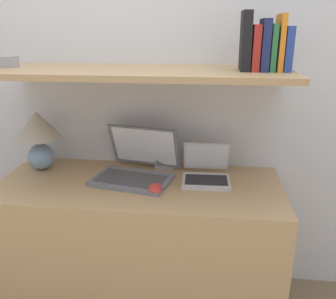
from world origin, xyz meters
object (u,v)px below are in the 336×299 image
object	(u,v)px
laptop_small	(206,173)
book_black	(246,41)
book_green	(272,48)
book_red	(255,48)
laptop_large	(136,168)
computer_mouse	(155,189)
shelf_gadget	(7,62)
table_lamp	(38,133)
book_blue	(286,49)
router_box	(165,155)
book_orange	(279,43)
book_navy	(264,45)

from	to	relation	value
laptop_small	book_black	bearing A→B (deg)	-3.87
book_green	book_red	size ratio (longest dim) A/B	1.02
laptop_large	book_black	world-z (taller)	book_black
computer_mouse	shelf_gadget	size ratio (longest dim) A/B	1.17
book_black	shelf_gadget	world-z (taller)	book_black
table_lamp	computer_mouse	size ratio (longest dim) A/B	3.01
book_blue	book_red	distance (m)	0.14
computer_mouse	book_red	size ratio (longest dim) A/B	0.55
table_lamp	book_green	distance (m)	1.25
book_red	router_box	bearing A→B (deg)	159.22
laptop_small	computer_mouse	xyz separation A→B (m)	(-0.24, -0.17, -0.02)
laptop_large	book_red	bearing A→B (deg)	0.08
book_orange	book_navy	world-z (taller)	book_orange
laptop_small	book_red	distance (m)	0.64
computer_mouse	book_green	bearing A→B (deg)	18.09
laptop_small	computer_mouse	bearing A→B (deg)	-143.43
shelf_gadget	book_orange	bearing A→B (deg)	0.00
router_box	book_black	distance (m)	0.74
laptop_small	book_black	world-z (taller)	book_black
book_blue	shelf_gadget	size ratio (longest dim) A/B	2.06
laptop_small	table_lamp	bearing A→B (deg)	176.89
computer_mouse	shelf_gadget	bearing A→B (deg)	167.72
laptop_small	book_orange	distance (m)	0.70
computer_mouse	book_red	world-z (taller)	book_red
computer_mouse	book_black	size ratio (longest dim) A/B	0.42
book_black	book_orange	bearing A→B (deg)	-0.00
book_blue	book_red	xyz separation A→B (m)	(-0.14, 0.00, 0.00)
computer_mouse	book_orange	bearing A→B (deg)	17.10
shelf_gadget	book_red	bearing A→B (deg)	0.00
table_lamp	book_blue	size ratio (longest dim) A/B	1.70
computer_mouse	book_blue	world-z (taller)	book_blue
book_blue	book_green	size ratio (longest dim) A/B	0.95
laptop_small	computer_mouse	world-z (taller)	laptop_small
router_box	book_blue	distance (m)	0.82
book_navy	book_green	bearing A→B (deg)	0.00
book_black	book_blue	bearing A→B (deg)	-0.00
laptop_small	book_orange	size ratio (longest dim) A/B	1.05
computer_mouse	router_box	distance (m)	0.33
book_black	shelf_gadget	bearing A→B (deg)	-180.00
book_orange	table_lamp	bearing A→B (deg)	177.17
table_lamp	book_green	bearing A→B (deg)	-2.90
book_green	book_black	xyz separation A→B (m)	(-0.12, 0.00, 0.03)
shelf_gadget	laptop_small	bearing A→B (deg)	0.59
computer_mouse	shelf_gadget	distance (m)	0.96
router_box	book_green	world-z (taller)	book_green
book_blue	book_black	size ratio (longest dim) A/B	0.75
laptop_small	book_blue	world-z (taller)	book_blue
shelf_gadget	book_navy	bearing A→B (deg)	0.00
router_box	book_orange	distance (m)	0.82
book_navy	book_black	xyz separation A→B (m)	(-0.08, 0.00, 0.02)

